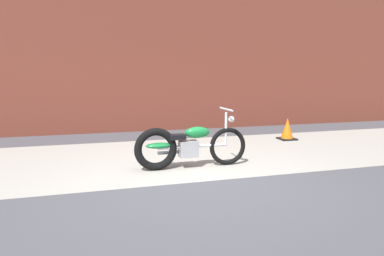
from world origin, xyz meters
TOP-DOWN VIEW (x-y plane):
  - ground_plane at (0.00, 0.00)m, footprint 80.00×80.00m
  - sidewalk_slab at (0.00, 1.75)m, footprint 36.00×3.50m
  - brick_building_wall at (0.00, 5.20)m, footprint 36.00×0.50m
  - motorcycle_green at (-0.06, 0.81)m, footprint 2.01×0.58m
  - traffic_cone at (3.11, 2.67)m, footprint 0.40×0.40m

SIDE VIEW (x-z plane):
  - ground_plane at x=0.00m, z-range 0.00..0.00m
  - sidewalk_slab at x=0.00m, z-range 0.00..0.01m
  - traffic_cone at x=3.11m, z-range -0.03..0.52m
  - motorcycle_green at x=-0.06m, z-range -0.12..0.91m
  - brick_building_wall at x=0.00m, z-range 0.00..4.96m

